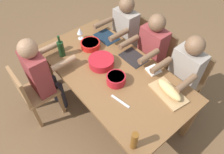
{
  "coord_description": "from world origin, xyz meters",
  "views": [
    {
      "loc": [
        -1.27,
        1.04,
        2.49
      ],
      "look_at": [
        0.0,
        0.0,
        0.63
      ],
      "focal_mm": 33.28,
      "sensor_mm": 36.0,
      "label": 1
    }
  ],
  "objects_px": {
    "chair_near_right": "(131,38)",
    "diner_near_left": "(183,73)",
    "cutting_board": "(168,93)",
    "wine_glass": "(80,31)",
    "napkin_stack": "(153,70)",
    "dining_table": "(112,75)",
    "diner_near_center": "(150,50)",
    "serving_bowl_greens": "(116,79)",
    "chair_near_center": "(157,56)",
    "chair_near_left": "(187,78)",
    "serving_bowl_fruit": "(101,61)",
    "serving_bowl_pasta": "(90,44)",
    "chair_far_right": "(32,92)",
    "wine_bottle": "(61,48)",
    "diner_near_right": "(123,31)",
    "bread_loaf": "(169,90)",
    "beer_bottle": "(134,141)",
    "diner_far_right": "(41,73)"
  },
  "relations": [
    {
      "from": "chair_near_right",
      "to": "diner_near_left",
      "type": "bearing_deg",
      "value": 170.13
    },
    {
      "from": "cutting_board",
      "to": "wine_glass",
      "type": "relative_size",
      "value": 2.41
    },
    {
      "from": "napkin_stack",
      "to": "chair_near_right",
      "type": "bearing_deg",
      "value": -28.7
    },
    {
      "from": "dining_table",
      "to": "napkin_stack",
      "type": "height_order",
      "value": "napkin_stack"
    },
    {
      "from": "napkin_stack",
      "to": "wine_glass",
      "type": "bearing_deg",
      "value": 17.02
    },
    {
      "from": "dining_table",
      "to": "diner_near_center",
      "type": "height_order",
      "value": "diner_near_center"
    },
    {
      "from": "serving_bowl_greens",
      "to": "wine_glass",
      "type": "relative_size",
      "value": 1.26
    },
    {
      "from": "chair_near_center",
      "to": "chair_near_left",
      "type": "height_order",
      "value": "same"
    },
    {
      "from": "chair_near_center",
      "to": "chair_near_right",
      "type": "bearing_deg",
      "value": 0.0
    },
    {
      "from": "serving_bowl_fruit",
      "to": "serving_bowl_pasta",
      "type": "relative_size",
      "value": 1.21
    },
    {
      "from": "dining_table",
      "to": "chair_near_left",
      "type": "xyz_separation_m",
      "value": [
        -0.53,
        -0.82,
        -0.18
      ]
    },
    {
      "from": "chair_far_right",
      "to": "serving_bowl_greens",
      "type": "relative_size",
      "value": 4.08
    },
    {
      "from": "chair_near_right",
      "to": "serving_bowl_pasta",
      "type": "relative_size",
      "value": 3.44
    },
    {
      "from": "serving_bowl_pasta",
      "to": "napkin_stack",
      "type": "bearing_deg",
      "value": -158.95
    },
    {
      "from": "dining_table",
      "to": "wine_glass",
      "type": "height_order",
      "value": "wine_glass"
    },
    {
      "from": "serving_bowl_pasta",
      "to": "chair_near_center",
      "type": "bearing_deg",
      "value": -123.19
    },
    {
      "from": "chair_far_right",
      "to": "diner_near_left",
      "type": "xyz_separation_m",
      "value": [
        -1.06,
        -1.46,
        0.21
      ]
    },
    {
      "from": "diner_near_center",
      "to": "serving_bowl_fruit",
      "type": "distance_m",
      "value": 0.7
    },
    {
      "from": "wine_bottle",
      "to": "diner_near_right",
      "type": "bearing_deg",
      "value": -94.03
    },
    {
      "from": "serving_bowl_greens",
      "to": "napkin_stack",
      "type": "height_order",
      "value": "serving_bowl_greens"
    },
    {
      "from": "bread_loaf",
      "to": "wine_bottle",
      "type": "relative_size",
      "value": 1.1
    },
    {
      "from": "diner_near_center",
      "to": "chair_near_left",
      "type": "relative_size",
      "value": 1.41
    },
    {
      "from": "chair_far_right",
      "to": "serving_bowl_fruit",
      "type": "xyz_separation_m",
      "value": [
        -0.37,
        -0.79,
        0.31
      ]
    },
    {
      "from": "chair_near_right",
      "to": "wine_bottle",
      "type": "xyz_separation_m",
      "value": [
        0.07,
        1.13,
        0.37
      ]
    },
    {
      "from": "chair_near_left",
      "to": "wine_bottle",
      "type": "bearing_deg",
      "value": 45.16
    },
    {
      "from": "serving_bowl_greens",
      "to": "beer_bottle",
      "type": "height_order",
      "value": "beer_bottle"
    },
    {
      "from": "diner_near_center",
      "to": "chair_near_right",
      "type": "height_order",
      "value": "diner_near_center"
    },
    {
      "from": "chair_near_right",
      "to": "wine_glass",
      "type": "distance_m",
      "value": 0.88
    },
    {
      "from": "serving_bowl_greens",
      "to": "beer_bottle",
      "type": "relative_size",
      "value": 0.95
    },
    {
      "from": "serving_bowl_pasta",
      "to": "wine_bottle",
      "type": "height_order",
      "value": "wine_bottle"
    },
    {
      "from": "diner_near_center",
      "to": "diner_near_right",
      "type": "xyz_separation_m",
      "value": [
        0.53,
        0.0,
        0.0
      ]
    },
    {
      "from": "wine_glass",
      "to": "diner_near_right",
      "type": "bearing_deg",
      "value": -108.56
    },
    {
      "from": "diner_far_right",
      "to": "serving_bowl_fruit",
      "type": "distance_m",
      "value": 0.72
    },
    {
      "from": "diner_near_left",
      "to": "serving_bowl_greens",
      "type": "distance_m",
      "value": 0.81
    },
    {
      "from": "dining_table",
      "to": "wine_glass",
      "type": "bearing_deg",
      "value": -3.99
    },
    {
      "from": "chair_near_center",
      "to": "beer_bottle",
      "type": "height_order",
      "value": "beer_bottle"
    },
    {
      "from": "chair_near_left",
      "to": "serving_bowl_pasta",
      "type": "height_order",
      "value": "chair_near_left"
    },
    {
      "from": "diner_far_right",
      "to": "napkin_stack",
      "type": "bearing_deg",
      "value": -129.66
    },
    {
      "from": "chair_far_right",
      "to": "dining_table",
      "type": "bearing_deg",
      "value": -122.67
    },
    {
      "from": "diner_near_left",
      "to": "serving_bowl_fruit",
      "type": "relative_size",
      "value": 4.02
    },
    {
      "from": "chair_near_right",
      "to": "serving_bowl_pasta",
      "type": "height_order",
      "value": "chair_near_right"
    },
    {
      "from": "serving_bowl_fruit",
      "to": "wine_bottle",
      "type": "relative_size",
      "value": 1.03
    },
    {
      "from": "cutting_board",
      "to": "beer_bottle",
      "type": "relative_size",
      "value": 1.82
    },
    {
      "from": "chair_far_right",
      "to": "beer_bottle",
      "type": "bearing_deg",
      "value": -163.63
    },
    {
      "from": "chair_near_left",
      "to": "napkin_stack",
      "type": "xyz_separation_m",
      "value": [
        0.22,
        0.46,
        0.27
      ]
    },
    {
      "from": "chair_near_left",
      "to": "serving_bowl_pasta",
      "type": "distance_m",
      "value": 1.32
    },
    {
      "from": "diner_near_left",
      "to": "beer_bottle",
      "type": "relative_size",
      "value": 5.45
    },
    {
      "from": "bread_loaf",
      "to": "napkin_stack",
      "type": "relative_size",
      "value": 2.29
    },
    {
      "from": "chair_near_left",
      "to": "beer_bottle",
      "type": "height_order",
      "value": "beer_bottle"
    },
    {
      "from": "chair_near_center",
      "to": "wine_bottle",
      "type": "xyz_separation_m",
      "value": [
        0.59,
        1.13,
        0.37
      ]
    }
  ]
}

